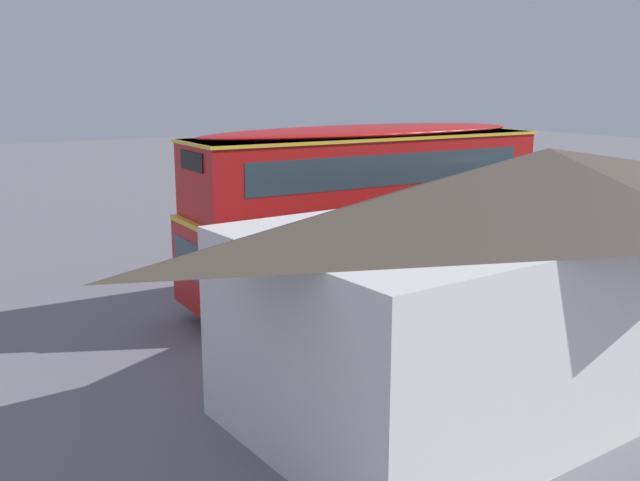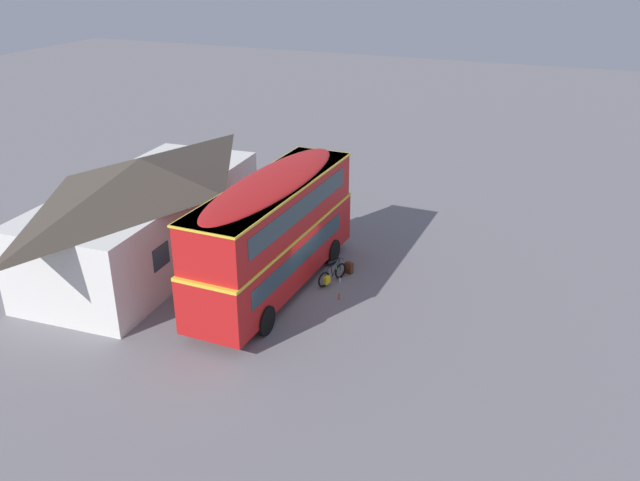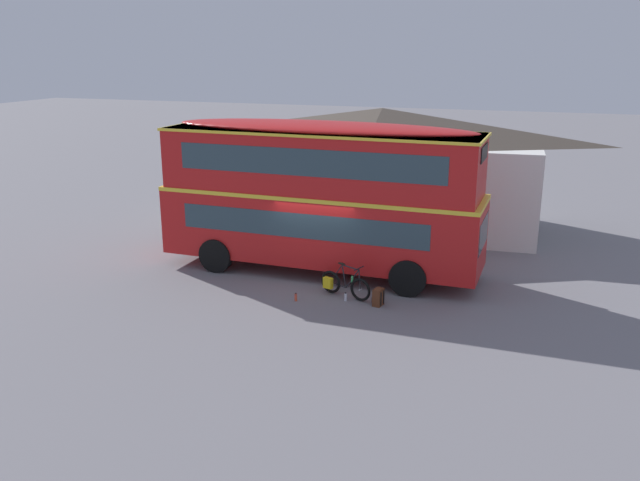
{
  "view_description": "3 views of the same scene",
  "coord_description": "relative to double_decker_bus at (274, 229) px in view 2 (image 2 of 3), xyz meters",
  "views": [
    {
      "loc": [
        10.92,
        16.18,
        5.87
      ],
      "look_at": [
        0.54,
        -0.49,
        1.54
      ],
      "focal_mm": 40.24,
      "sensor_mm": 36.0,
      "label": 1
    },
    {
      "loc": [
        -21.26,
        -9.97,
        12.82
      ],
      "look_at": [
        0.18,
        -1.12,
        2.31
      ],
      "focal_mm": 36.8,
      "sensor_mm": 36.0,
      "label": 2
    },
    {
      "loc": [
        6.29,
        -18.49,
        6.97
      ],
      "look_at": [
        0.21,
        -0.64,
        1.44
      ],
      "focal_mm": 37.22,
      "sensor_mm": 36.0,
      "label": 3
    }
  ],
  "objects": [
    {
      "name": "ground_plane",
      "position": [
        0.21,
        -0.66,
        -2.64
      ],
      "size": [
        120.0,
        120.0,
        0.0
      ],
      "primitive_type": "plane",
      "color": "slate"
    },
    {
      "name": "double_decker_bus",
      "position": [
        0.0,
        0.0,
        0.0
      ],
      "size": [
        10.16,
        2.82,
        4.79
      ],
      "color": "black",
      "rests_on": "ground"
    },
    {
      "name": "touring_bicycle",
      "position": [
        1.34,
        -1.91,
        -2.27
      ],
      "size": [
        1.66,
        0.7,
        1.01
      ],
      "color": "black",
      "rests_on": "ground"
    },
    {
      "name": "backpack_on_ground",
      "position": [
        2.47,
        -2.26,
        -2.37
      ],
      "size": [
        0.33,
        0.37,
        0.54
      ],
      "color": "#592D19",
      "rests_on": "ground"
    },
    {
      "name": "water_bottle_red_squeeze",
      "position": [
        0.17,
        -2.69,
        -2.53
      ],
      "size": [
        0.07,
        0.07,
        0.25
      ],
      "color": "#D84C33",
      "rests_on": "ground"
    },
    {
      "name": "water_bottle_clear_plastic",
      "position": [
        1.51,
        -2.21,
        -2.53
      ],
      "size": [
        0.08,
        0.08,
        0.25
      ],
      "color": "silver",
      "rests_on": "ground"
    },
    {
      "name": "pub_building",
      "position": [
        0.38,
        6.35,
        -0.26
      ],
      "size": [
        12.77,
        6.22,
        4.67
      ],
      "color": "silver",
      "rests_on": "ground"
    }
  ]
}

